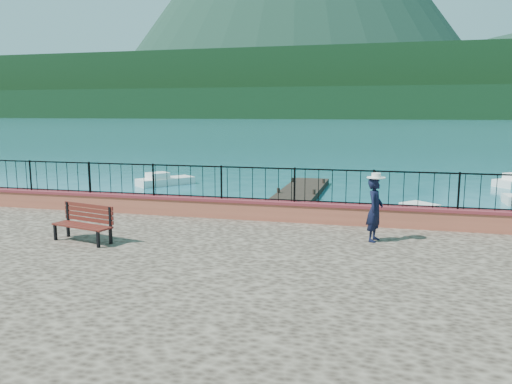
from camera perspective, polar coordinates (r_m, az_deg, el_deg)
The scene contains 12 objects.
ground at distance 11.32m, azimuth 2.51°, elevation -13.39°, with size 2000.00×2000.00×0.00m, color #19596B.
parapet at distance 14.38m, azimuth 5.57°, elevation -2.30°, with size 28.00×0.46×0.58m, color #B55B41.
railing at distance 14.25m, azimuth 5.62°, elevation 0.72°, with size 27.00×0.05×0.95m, color black.
dock at distance 23.00m, azimuth 3.75°, elevation -1.33°, with size 2.00×16.00×0.30m, color #2D231C.
far_forest at distance 310.28m, azimuth 14.09°, elevation 9.78°, with size 900.00×60.00×18.00m, color black.
foothills at distance 370.66m, azimuth 14.23°, elevation 11.65°, with size 900.00×120.00×44.00m, color black.
park_bench at distance 12.88m, azimuth -19.10°, elevation -4.18°, with size 1.69×0.91×0.90m.
person at distance 12.47m, azimuth 13.43°, elevation -1.99°, with size 0.57×0.37×1.56m, color black.
hat at distance 12.34m, azimuth 13.57°, elevation 1.84°, with size 0.44×0.44×0.12m, color white.
boat_0 at distance 21.70m, azimuth -12.19°, elevation -1.48°, with size 3.46×1.30×0.80m, color silver.
boat_1 at distance 20.31m, azimuth 19.31°, elevation -2.53°, with size 3.52×1.30×0.80m, color white.
boat_3 at distance 30.27m, azimuth -10.32°, elevation 1.56°, with size 3.33×1.30×0.80m, color white.
Camera 1 is at (2.11, -10.23, 4.34)m, focal length 35.00 mm.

